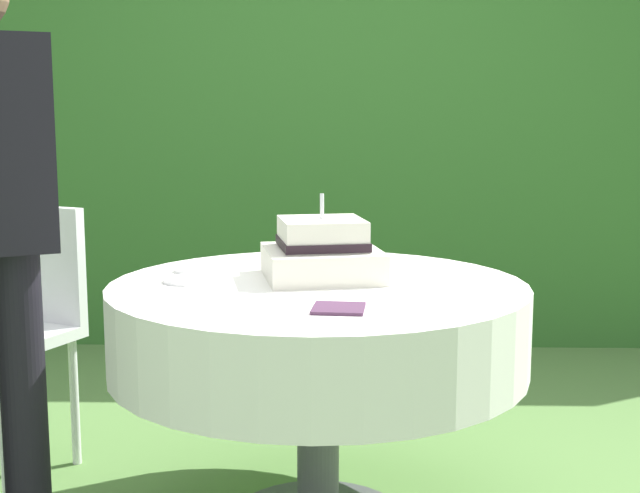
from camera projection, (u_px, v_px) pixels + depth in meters
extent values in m
cube|color=#336628|center=(329.00, 133.00, 4.56)|extent=(5.49, 0.44, 2.20)
cylinder|color=#4C4C51|center=(318.00, 411.00, 2.51)|extent=(0.12, 0.12, 0.70)
cylinder|color=olive|center=(318.00, 289.00, 2.45)|extent=(1.16, 1.16, 0.03)
cylinder|color=white|center=(318.00, 326.00, 2.47)|extent=(1.19, 1.19, 0.25)
cube|color=silver|center=(322.00, 263.00, 2.52)|extent=(0.38, 0.38, 0.09)
cube|color=silver|center=(322.00, 234.00, 2.51)|extent=(0.28, 0.28, 0.09)
cube|color=black|center=(322.00, 243.00, 2.51)|extent=(0.29, 0.29, 0.02)
sphere|color=#D13866|center=(353.00, 235.00, 2.65)|extent=(0.08, 0.08, 0.08)
cylinder|color=silver|center=(322.00, 206.00, 2.50)|extent=(0.01, 0.01, 0.07)
cylinder|color=white|center=(193.00, 270.00, 2.63)|extent=(0.11, 0.11, 0.01)
cylinder|color=white|center=(188.00, 280.00, 2.47)|extent=(0.14, 0.14, 0.01)
cube|color=#4C2D47|center=(339.00, 308.00, 2.12)|extent=(0.14, 0.14, 0.01)
cylinder|color=white|center=(4.00, 432.00, 2.69)|extent=(0.03, 0.03, 0.45)
cylinder|color=white|center=(5.00, 388.00, 3.11)|extent=(0.03, 0.03, 0.45)
cylinder|color=white|center=(75.00, 401.00, 2.97)|extent=(0.03, 0.03, 0.45)
cube|color=white|center=(1.00, 337.00, 2.86)|extent=(0.53, 0.53, 0.04)
cube|color=white|center=(37.00, 263.00, 2.99)|extent=(0.38, 0.20, 0.40)
cylinder|color=black|center=(24.00, 407.00, 2.32)|extent=(0.12, 0.12, 0.85)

